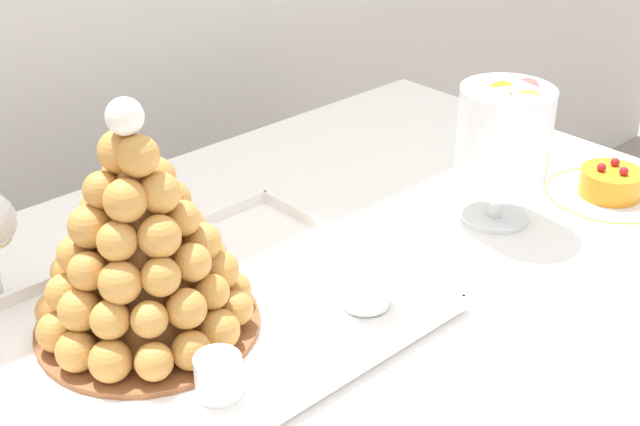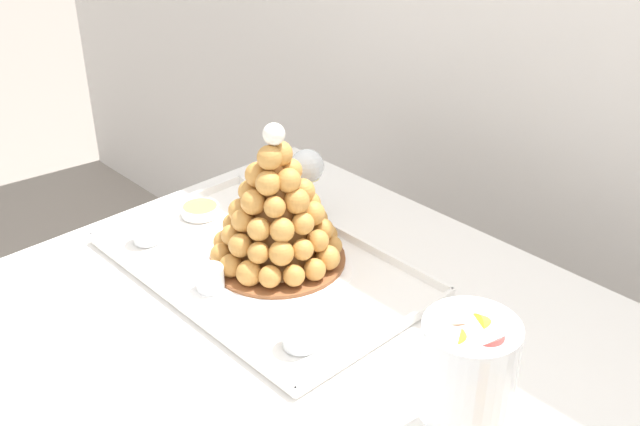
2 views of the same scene
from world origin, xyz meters
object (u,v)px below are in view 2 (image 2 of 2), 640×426
Objects in this scene: dessert_cup_centre at (301,332)px; dessert_cup_left at (146,231)px; croquembouche at (276,211)px; serving_tray at (262,267)px; creme_brulee_ramekin at (200,210)px; wine_glass at (307,169)px; macaron_goblet at (467,369)px; dessert_cup_mid_left at (210,279)px.

dessert_cup_left is at bearing -179.31° from dessert_cup_centre.
dessert_cup_centre is at bearing -32.27° from croquembouche.
croquembouche reaches higher than dessert_cup_centre.
creme_brulee_ramekin is (-0.25, 0.03, 0.01)m from serving_tray.
wine_glass is (0.14, 0.33, 0.08)m from dessert_cup_left.
croquembouche is 0.28m from creme_brulee_ramekin.
dessert_cup_left is 0.69× the size of creme_brulee_ramekin.
macaron_goblet reaches higher than dessert_cup_centre.
serving_tray is 10.52× the size of dessert_cup_centre.
dessert_cup_centre is at bearing -16.16° from creme_brulee_ramekin.
creme_brulee_ramekin is at bearing 172.25° from serving_tray.
dessert_cup_mid_left is at bearing -177.00° from dessert_cup_centre.
serving_tray is 0.26m from creme_brulee_ramekin.
dessert_cup_centre is 0.33m from macaron_goblet.
wine_glass reaches higher than dessert_cup_centre.
croquembouche is at bearing -59.34° from wine_glass.
croquembouche is (0.01, 0.04, 0.11)m from serving_tray.
macaron_goblet is (0.54, -0.07, 0.13)m from serving_tray.
dessert_cup_left is 1.10× the size of dessert_cup_mid_left.
macaron_goblet reaches higher than wine_glass.
serving_tray is at bearing 172.18° from macaron_goblet.
serving_tray is 12.38× the size of dessert_cup_mid_left.
macaron_goblet is 1.41× the size of wine_glass.
croquembouche is 0.30m from dessert_cup_left.
croquembouche is at bearing 81.67° from serving_tray.
macaron_goblet is (0.80, -0.11, 0.11)m from creme_brulee_ramekin.
dessert_cup_centre is 0.74× the size of creme_brulee_ramekin.
dessert_cup_mid_left is at bearing -1.69° from dessert_cup_left.
dessert_cup_left is (-0.24, -0.15, -0.09)m from croquembouche.
croquembouche is 1.32× the size of macaron_goblet.
dessert_cup_mid_left is at bearing -74.17° from wine_glass.
dessert_cup_mid_left is 0.85× the size of dessert_cup_centre.
dessert_cup_left is 0.93× the size of dessert_cup_centre.
serving_tray is at bearing 87.74° from dessert_cup_mid_left.
croquembouche reaches higher than macaron_goblet.
creme_brulee_ramekin is 0.25m from wine_glass.
serving_tray is 0.26m from dessert_cup_centre.
croquembouche is 0.20m from wine_glass.
wine_glass reaches higher than creme_brulee_ramekin.
macaron_goblet is (0.78, 0.04, 0.10)m from dessert_cup_left.
creme_brulee_ramekin is (-0.49, 0.14, -0.01)m from dessert_cup_centre.
creme_brulee_ramekin is at bearing 96.66° from dessert_cup_left.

